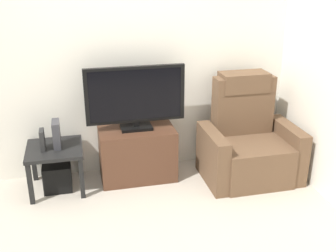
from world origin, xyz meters
TOP-DOWN VIEW (x-y plane):
  - ground_plane at (0.00, 0.00)m, footprint 6.40×6.40m
  - wall_back at (0.00, 1.13)m, footprint 6.40×0.06m
  - tv_stand at (0.14, 0.84)m, footprint 0.78×0.45m
  - television at (0.14, 0.86)m, footprint 1.01×0.20m
  - recliner_armchair at (1.30, 0.64)m, footprint 0.98×0.78m
  - side_table at (-0.69, 0.80)m, footprint 0.54×0.54m
  - subwoofer_box at (-0.69, 0.80)m, footprint 0.28×0.28m
  - book_upright at (-0.79, 0.78)m, footprint 0.04×0.13m
  - game_console at (-0.65, 0.81)m, footprint 0.07×0.20m

SIDE VIEW (x-z plane):
  - ground_plane at x=0.00m, z-range 0.00..0.00m
  - subwoofer_box at x=-0.69m, z-range 0.00..0.28m
  - tv_stand at x=0.14m, z-range 0.00..0.55m
  - recliner_armchair at x=1.30m, z-range -0.17..0.91m
  - side_table at x=-0.69m, z-range 0.16..0.61m
  - book_upright at x=-0.79m, z-range 0.46..0.66m
  - game_console at x=-0.65m, z-range 0.46..0.72m
  - television at x=0.14m, z-range 0.57..1.23m
  - wall_back at x=0.00m, z-range 0.00..2.60m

